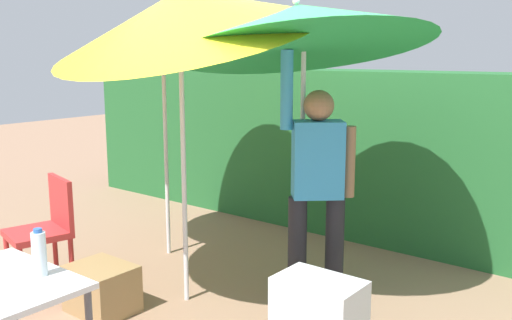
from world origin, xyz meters
name	(u,v)px	position (x,y,z in m)	size (l,w,h in m)	color
ground_plane	(230,317)	(0.00, 0.00, 0.00)	(24.00, 24.00, 0.00)	#937056
hedge_row	(382,156)	(0.00, 2.35, 0.84)	(8.00, 0.70, 1.69)	#23602D
umbrella_rainbow	(160,26)	(-1.32, 0.62, 2.09)	(1.63, 1.60, 2.46)	silver
umbrella_orange	(300,28)	(0.16, 0.60, 2.03)	(1.96, 1.93, 2.46)	silver
umbrella_yellow	(185,15)	(-0.41, 0.02, 2.11)	(1.93, 1.94, 2.55)	silver
person_vendor	(317,182)	(0.33, 0.60, 0.93)	(0.47, 0.43, 1.88)	black
chair_plastic	(46,226)	(-1.48, -0.49, 0.51)	(0.53, 0.53, 0.89)	#B72D2D
cooler_box	(319,315)	(0.74, 0.00, 0.24)	(0.54, 0.35, 0.48)	silver
crate_cardboard	(102,289)	(-0.80, -0.50, 0.17)	(0.47, 0.37, 0.35)	#9E7A4C
bottle_water	(39,253)	(0.01, -1.43, 0.89)	(0.07, 0.07, 0.24)	silver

